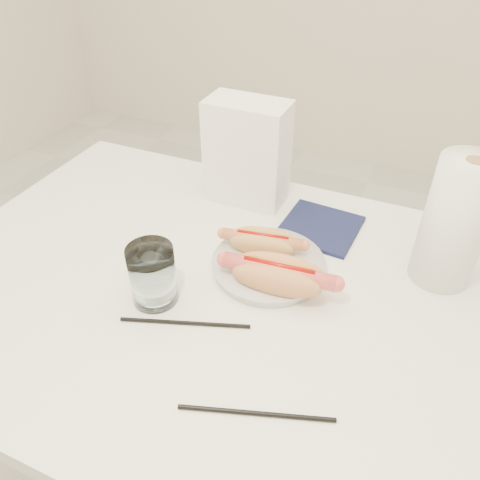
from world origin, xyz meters
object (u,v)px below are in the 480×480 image
at_px(hotdog_left, 263,242).
at_px(hotdog_right, 279,275).
at_px(plate, 268,266).
at_px(paper_towel_roll, 455,223).
at_px(table, 237,313).
at_px(water_glass, 153,275).
at_px(napkin_box, 247,153).

bearing_deg(hotdog_left, hotdog_right, -62.67).
bearing_deg(plate, paper_towel_roll, 20.50).
bearing_deg(table, plate, 67.23).
height_order(table, water_glass, water_glass).
bearing_deg(napkin_box, plate, -57.30).
xyz_separation_m(hotdog_right, water_glass, (-0.19, -0.10, 0.01)).
bearing_deg(hotdog_left, water_glass, -135.45).
bearing_deg(hotdog_left, plate, -60.66).
bearing_deg(plate, table, -112.77).
xyz_separation_m(plate, water_glass, (-0.16, -0.15, 0.05)).
bearing_deg(napkin_box, water_glass, -92.56).
distance_m(napkin_box, paper_towel_roll, 0.45).
bearing_deg(water_glass, plate, 44.18).
distance_m(water_glass, paper_towel_roll, 0.53).
bearing_deg(hotdog_left, napkin_box, 111.27).
relative_size(hotdog_right, paper_towel_roll, 0.83).
xyz_separation_m(table, paper_towel_roll, (0.33, 0.19, 0.18)).
bearing_deg(hotdog_right, paper_towel_roll, 27.31).
height_order(plate, water_glass, water_glass).
bearing_deg(paper_towel_roll, hotdog_right, -147.85).
height_order(plate, hotdog_left, hotdog_left).
bearing_deg(hotdog_right, napkin_box, 117.99).
bearing_deg(paper_towel_roll, hotdog_left, -165.91).
height_order(plate, napkin_box, napkin_box).
relative_size(water_glass, napkin_box, 0.48).
distance_m(plate, water_glass, 0.22).
bearing_deg(plate, hotdog_left, 128.94).
distance_m(hotdog_right, napkin_box, 0.33).
bearing_deg(paper_towel_roll, table, -150.35).
bearing_deg(table, hotdog_left, 85.97).
relative_size(hotdog_left, napkin_box, 0.69).
bearing_deg(napkin_box, paper_towel_roll, -13.04).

